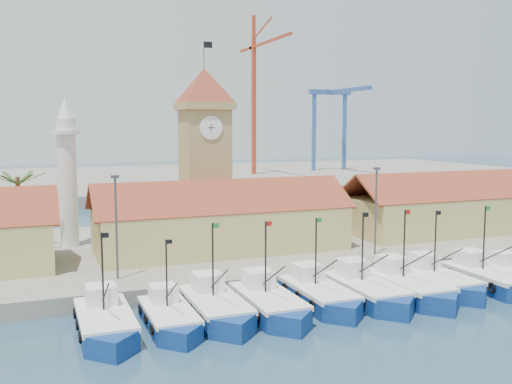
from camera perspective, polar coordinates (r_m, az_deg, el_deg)
name	(u,v)px	position (r m, az deg, el deg)	size (l,w,h in m)	color
ground	(304,323)	(43.95, 4.78, -12.89)	(400.00, 400.00, 0.00)	#1D384D
quay	(211,249)	(65.34, -4.55, -5.72)	(140.00, 32.00, 1.50)	gray
terminal	(112,181)	(148.93, -14.16, 1.11)	(240.00, 80.00, 2.00)	gray
boat_0	(106,325)	(42.34, -14.80, -12.73)	(3.67, 10.06, 7.61)	navy
boat_1	(170,319)	(42.81, -8.61, -12.48)	(3.29, 9.02, 6.82)	navy
boat_2	(217,310)	(44.26, -3.94, -11.65)	(3.73, 10.22, 7.74)	navy
boat_3	(270,306)	(45.11, 1.42, -11.29)	(3.72, 10.19, 7.71)	navy
boat_4	(321,297)	(47.61, 6.47, -10.37)	(3.66, 10.04, 7.59)	navy
boat_5	(368,293)	(49.20, 11.11, -9.86)	(3.81, 10.44, 7.90)	navy
boat_6	(410,289)	(51.09, 15.12, -9.34)	(3.85, 10.53, 7.97)	navy
boat_7	(441,283)	(53.95, 17.97, -8.63)	(3.65, 9.99, 7.56)	navy
boat_8	(490,281)	(56.10, 22.36, -8.19)	(3.81, 10.44, 7.90)	navy
hall_center	(221,227)	(60.97, -3.49, -3.50)	(27.04, 10.13, 7.61)	tan
hall_right	(461,211)	(76.91, 19.85, -1.78)	(31.20, 10.13, 7.61)	tan
clock_tower	(205,150)	(65.82, -5.14, 4.22)	(5.80, 5.80, 22.70)	tan
minaret	(67,172)	(65.43, -18.35, 1.94)	(3.00, 3.00, 16.30)	silver
palm_tree	(19,208)	(63.74, -22.63, -1.50)	(5.60, 5.03, 8.39)	brown
lamp_posts	(253,214)	(53.28, -0.35, -2.23)	(80.70, 0.25, 9.03)	#3F3F44
crane_red_right	(256,87)	(151.33, -0.01, 10.50)	(1.00, 33.34, 41.41)	#B3361B
gantry	(335,107)	(164.83, 7.94, 8.38)	(13.00, 22.00, 23.20)	#32579B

